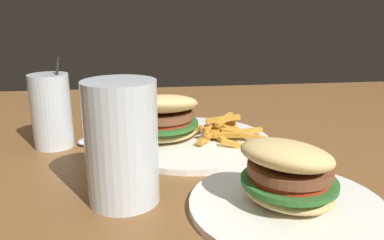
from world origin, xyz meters
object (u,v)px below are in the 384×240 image
at_px(meal_plate_far, 287,186).
at_px(juice_glass, 52,113).
at_px(spoon, 92,140).
at_px(meal_plate_near, 177,127).
at_px(beer_glass, 122,147).

bearing_deg(meal_plate_far, juice_glass, -39.84).
xyz_separation_m(spoon, meal_plate_far, (-0.28, 0.30, 0.03)).
height_order(meal_plate_near, meal_plate_far, meal_plate_near).
bearing_deg(beer_glass, meal_plate_far, 164.62).
relative_size(meal_plate_near, juice_glass, 1.77).
bearing_deg(spoon, meal_plate_far, 73.80).
relative_size(meal_plate_near, meal_plate_far, 1.19).
distance_m(meal_plate_near, juice_glass, 0.23).
bearing_deg(meal_plate_far, meal_plate_near, -66.80).
relative_size(beer_glass, juice_glass, 0.96).
bearing_deg(spoon, meal_plate_near, 110.05).
distance_m(beer_glass, juice_glass, 0.27).
bearing_deg(meal_plate_far, spoon, -47.08).
distance_m(meal_plate_near, meal_plate_far, 0.29).
bearing_deg(meal_plate_near, spoon, -10.82).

